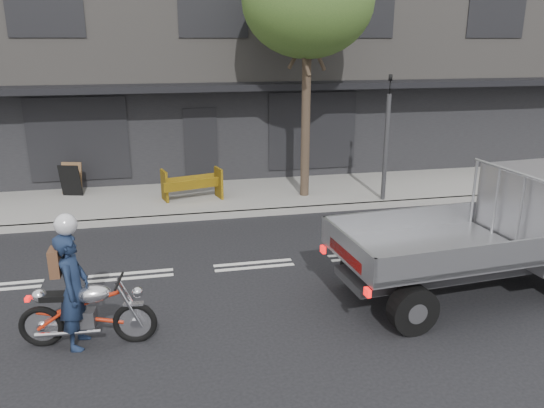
{
  "coord_description": "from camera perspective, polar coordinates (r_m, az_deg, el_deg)",
  "views": [
    {
      "loc": [
        -1.68,
        -9.68,
        4.34
      ],
      "look_at": [
        0.48,
        0.5,
        1.11
      ],
      "focal_mm": 35.0,
      "sensor_mm": 36.0,
      "label": 1
    }
  ],
  "objects": [
    {
      "name": "traffic_light_pole",
      "position": [
        14.55,
        12.17,
        6.2
      ],
      "size": [
        0.12,
        0.12,
        3.5
      ],
      "color": "#2D2D30",
      "rests_on": "ground"
    },
    {
      "name": "construction_barrier",
      "position": [
        14.41,
        -8.56,
        1.96
      ],
      "size": [
        1.69,
        1.01,
        0.88
      ],
      "primitive_type": null,
      "rotation": [
        0.0,
        0.0,
        0.25
      ],
      "color": "#DA9F0B",
      "rests_on": "sidewalk"
    },
    {
      "name": "ground",
      "position": [
        10.74,
        -1.97,
        -6.61
      ],
      "size": [
        80.0,
        80.0,
        0.0
      ],
      "primitive_type": "plane",
      "color": "black",
      "rests_on": "ground"
    },
    {
      "name": "rider",
      "position": [
        8.25,
        -20.55,
        -8.75
      ],
      "size": [
        0.5,
        0.69,
        1.76
      ],
      "primitive_type": "imported",
      "rotation": [
        0.0,
        0.0,
        1.45
      ],
      "color": "#16233E",
      "rests_on": "ground"
    },
    {
      "name": "street_tree",
      "position": [
        14.44,
        3.89,
        20.92
      ],
      "size": [
        3.4,
        3.4,
        6.74
      ],
      "color": "#382B21",
      "rests_on": "ground"
    },
    {
      "name": "flatbed_ute",
      "position": [
        10.45,
        25.89,
        -1.56
      ],
      "size": [
        5.0,
        2.37,
        2.25
      ],
      "rotation": [
        0.0,
        0.0,
        0.08
      ],
      "color": "black",
      "rests_on": "ground"
    },
    {
      "name": "motorcycle",
      "position": [
        8.38,
        -19.26,
        -10.85
      ],
      "size": [
        2.01,
        0.58,
        1.03
      ],
      "rotation": [
        0.0,
        0.0,
        -0.13
      ],
      "color": "black",
      "rests_on": "ground"
    },
    {
      "name": "kerb",
      "position": [
        13.58,
        -4.26,
        -1.12
      ],
      "size": [
        32.0,
        0.2,
        0.15
      ],
      "primitive_type": "cube",
      "color": "gray",
      "rests_on": "ground"
    },
    {
      "name": "building_main",
      "position": [
        21.05,
        -7.7,
        16.17
      ],
      "size": [
        26.0,
        10.0,
        8.0
      ],
      "primitive_type": "cube",
      "color": "slate",
      "rests_on": "ground"
    },
    {
      "name": "sidewalk",
      "position": [
        15.09,
        -5.1,
        0.75
      ],
      "size": [
        32.0,
        3.2,
        0.15
      ],
      "primitive_type": "cube",
      "color": "gray",
      "rests_on": "ground"
    },
    {
      "name": "sandwich_board",
      "position": [
        15.76,
        -20.87,
        2.37
      ],
      "size": [
        0.65,
        0.52,
        0.9
      ],
      "primitive_type": null,
      "rotation": [
        0.0,
        0.0,
        -0.27
      ],
      "color": "black",
      "rests_on": "sidewalk"
    }
  ]
}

